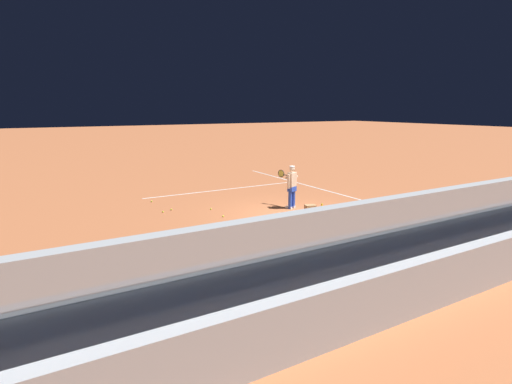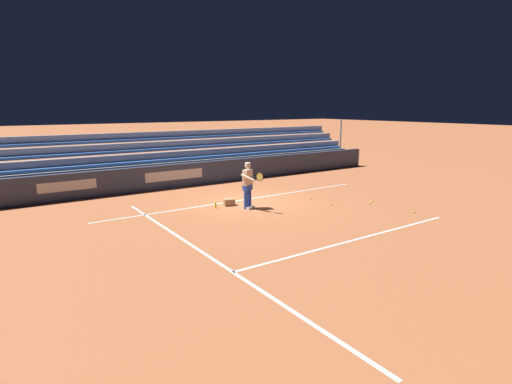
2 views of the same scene
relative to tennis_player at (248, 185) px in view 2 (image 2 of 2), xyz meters
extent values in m
plane|color=#B7663D|center=(-0.62, -0.79, -0.89)|extent=(160.00, 160.00, 0.00)
cube|color=white|center=(-0.62, -1.29, -0.89)|extent=(12.00, 0.10, 0.01)
cube|color=white|center=(3.49, 3.21, -0.89)|extent=(0.10, 12.00, 0.01)
cube|color=white|center=(-0.62, 4.71, -0.89)|extent=(8.22, 0.10, 0.01)
cube|color=#384260|center=(-0.62, -5.25, -0.34)|extent=(22.28, 0.24, 1.10)
cube|color=silver|center=(0.73, -5.12, -0.29)|extent=(2.80, 0.01, 0.44)
cube|color=silver|center=(5.30, -5.12, -0.29)|extent=(2.20, 0.01, 0.40)
cube|color=#9EA3A8|center=(-0.62, -7.05, -0.34)|extent=(21.17, 2.40, 1.10)
cube|color=blue|center=(-0.62, -6.25, 0.29)|extent=(20.75, 0.40, 0.12)
cube|color=#9EA3A8|center=(-0.62, -6.53, 0.43)|extent=(21.17, 0.24, 0.45)
cube|color=blue|center=(-0.62, -7.05, 0.74)|extent=(20.75, 0.40, 0.12)
cube|color=#9EA3A8|center=(-0.62, -7.33, 0.88)|extent=(21.17, 0.24, 0.45)
cube|color=blue|center=(-0.62, -7.85, 1.19)|extent=(20.75, 0.40, 0.12)
cube|color=#9EA3A8|center=(-0.62, -8.13, 1.33)|extent=(21.17, 0.24, 0.45)
cylinder|color=#4C70B2|center=(-10.89, -5.95, 0.58)|extent=(0.08, 0.08, 2.95)
cylinder|color=blue|center=(-0.10, -0.07, -0.45)|extent=(0.15, 0.15, 0.88)
cylinder|color=blue|center=(0.11, 0.01, -0.45)|extent=(0.15, 0.15, 0.88)
cube|color=white|center=(-0.12, -0.01, -0.85)|extent=(0.20, 0.30, 0.09)
cube|color=white|center=(0.09, 0.07, -0.85)|extent=(0.20, 0.30, 0.09)
cube|color=blue|center=(0.00, -0.03, -0.09)|extent=(0.39, 0.32, 0.20)
cube|color=beige|center=(0.00, -0.03, 0.28)|extent=(0.41, 0.32, 0.58)
sphere|color=beige|center=(0.00, -0.02, 0.71)|extent=(0.21, 0.21, 0.21)
cylinder|color=white|center=(0.00, -0.02, 0.80)|extent=(0.20, 0.20, 0.05)
cylinder|color=beige|center=(-0.23, -0.11, 0.24)|extent=(0.09, 0.09, 0.56)
cylinder|color=beige|center=(0.17, 0.24, 0.33)|extent=(0.28, 0.58, 0.24)
cylinder|color=black|center=(0.08, 0.47, 0.38)|extent=(0.13, 0.29, 0.03)
torus|color=black|center=(-0.01, 0.73, 0.42)|extent=(0.13, 0.30, 0.31)
cylinder|color=#D6D14C|center=(-0.01, 0.73, 0.42)|extent=(0.10, 0.26, 0.27)
cube|color=#A87F51|center=(0.35, -0.80, -0.76)|extent=(0.47, 0.40, 0.26)
sphere|color=#CCE533|center=(-4.56, 3.87, -0.86)|extent=(0.07, 0.07, 0.07)
sphere|color=#CCE533|center=(-4.28, 2.10, -0.86)|extent=(0.07, 0.07, 0.07)
sphere|color=#CCE533|center=(-4.68, 1.91, -0.86)|extent=(0.07, 0.07, 0.07)
sphere|color=#CCE533|center=(-2.95, 0.17, -0.86)|extent=(0.07, 0.07, 0.07)
sphere|color=#CCE533|center=(-2.90, 1.38, -0.86)|extent=(0.07, 0.07, 0.07)
cylinder|color=yellow|center=(0.98, -0.73, -0.78)|extent=(0.07, 0.07, 0.22)
camera|label=1|loc=(-9.05, -12.75, 3.07)|focal=28.00mm
camera|label=2|loc=(7.86, 12.08, 2.83)|focal=28.00mm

